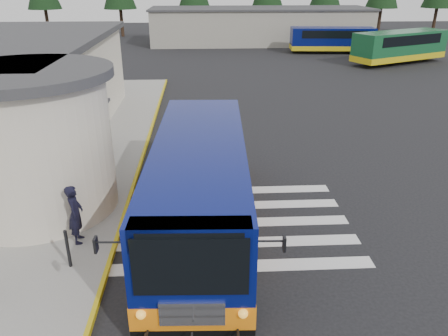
{
  "coord_description": "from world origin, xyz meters",
  "views": [
    {
      "loc": [
        -1.34,
        -13.4,
        7.55
      ],
      "look_at": [
        -0.65,
        -0.5,
        1.88
      ],
      "focal_mm": 35.0,
      "sensor_mm": 36.0,
      "label": 1
    }
  ],
  "objects_px": {
    "transit_bus": "(200,190)",
    "bollard": "(68,249)",
    "pedestrian_a": "(75,214)",
    "far_bus_a": "(332,39)",
    "far_bus_b": "(400,46)"
  },
  "relations": [
    {
      "from": "pedestrian_a",
      "to": "bollard",
      "type": "distance_m",
      "value": 1.33
    },
    {
      "from": "bollard",
      "to": "far_bus_b",
      "type": "relative_size",
      "value": 0.11
    },
    {
      "from": "far_bus_a",
      "to": "far_bus_b",
      "type": "xyz_separation_m",
      "value": [
        4.61,
        -6.49,
        0.17
      ]
    },
    {
      "from": "transit_bus",
      "to": "far_bus_a",
      "type": "relative_size",
      "value": 1.2
    },
    {
      "from": "transit_bus",
      "to": "pedestrian_a",
      "type": "relative_size",
      "value": 5.79
    },
    {
      "from": "pedestrian_a",
      "to": "far_bus_b",
      "type": "distance_m",
      "value": 37.28
    },
    {
      "from": "transit_bus",
      "to": "bollard",
      "type": "relative_size",
      "value": 9.36
    },
    {
      "from": "transit_bus",
      "to": "far_bus_b",
      "type": "bearing_deg",
      "value": 59.19
    },
    {
      "from": "pedestrian_a",
      "to": "far_bus_b",
      "type": "bearing_deg",
      "value": -44.65
    },
    {
      "from": "far_bus_a",
      "to": "far_bus_b",
      "type": "distance_m",
      "value": 7.96
    },
    {
      "from": "far_bus_a",
      "to": "far_bus_b",
      "type": "relative_size",
      "value": 0.9
    },
    {
      "from": "transit_bus",
      "to": "bollard",
      "type": "distance_m",
      "value": 4.2
    },
    {
      "from": "transit_bus",
      "to": "bollard",
      "type": "xyz_separation_m",
      "value": [
        -3.64,
        -1.98,
        -0.71
      ]
    },
    {
      "from": "pedestrian_a",
      "to": "bollard",
      "type": "height_order",
      "value": "pedestrian_a"
    },
    {
      "from": "pedestrian_a",
      "to": "far_bus_a",
      "type": "bearing_deg",
      "value": -33.8
    }
  ]
}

